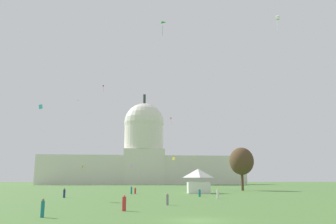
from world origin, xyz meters
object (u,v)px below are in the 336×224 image
object	(u,v)px
person_red_front_center	(124,204)
kite_cyan_low	(41,107)
person_teal_deep_crowd	(43,209)
person_teal_near_tree_east	(131,190)
kite_gold_low	(82,167)
kite_green_high	(162,24)
kite_yellow_low	(174,159)
person_teal_back_center	(200,193)
kite_white_high	(278,18)
kite_pink_mid	(171,119)
person_grey_back_left	(167,200)
event_tent	(198,181)
tree_east_far	(242,161)
person_white_mid_right	(218,194)
kite_lime_high	(78,101)
capitol_building	(144,157)
kite_violet_low	(131,166)
person_navy_front_left	(64,193)
person_red_aisle_center	(135,191)
kite_orange_low	(194,160)
kite_magenta_high	(103,87)

from	to	relation	value
person_red_front_center	kite_cyan_low	xyz separation A→B (m)	(-14.78, 19.38, 14.70)
person_teal_deep_crowd	person_teal_near_tree_east	xyz separation A→B (m)	(8.25, 48.36, 0.04)
person_red_front_center	kite_gold_low	xyz separation A→B (m)	(-25.30, 150.18, 9.00)
kite_green_high	kite_yellow_low	world-z (taller)	kite_green_high
person_teal_back_center	kite_white_high	xyz separation A→B (m)	(18.89, -0.05, 38.87)
kite_gold_low	kite_pink_mid	world-z (taller)	kite_pink_mid
person_grey_back_left	kite_white_high	bearing A→B (deg)	-117.76
kite_yellow_low	kite_cyan_low	bearing A→B (deg)	148.54
person_teal_deep_crowd	kite_gold_low	size ratio (longest dim) A/B	0.44
person_teal_near_tree_east	kite_pink_mid	size ratio (longest dim) A/B	0.52
event_tent	person_teal_deep_crowd	size ratio (longest dim) A/B	3.66
person_red_front_center	kite_yellow_low	bearing A→B (deg)	162.48
tree_east_far	kite_cyan_low	world-z (taller)	kite_cyan_low
person_white_mid_right	kite_gold_low	world-z (taller)	kite_gold_low
tree_east_far	person_red_front_center	world-z (taller)	tree_east_far
kite_white_high	kite_lime_high	size ratio (longest dim) A/B	2.43
person_white_mid_right	kite_lime_high	distance (m)	127.70
capitol_building	kite_violet_low	size ratio (longest dim) A/B	101.46
person_teal_back_center	person_red_front_center	bearing A→B (deg)	166.85
event_tent	kite_yellow_low	bearing A→B (deg)	100.47
person_teal_near_tree_east	kite_pink_mid	xyz separation A→B (m)	(17.74, 70.39, 29.74)
kite_green_high	kite_gold_low	size ratio (longest dim) A/B	0.83
event_tent	kite_lime_high	xyz separation A→B (m)	(-44.69, 89.62, 40.01)
person_navy_front_left	person_red_aisle_center	world-z (taller)	person_navy_front_left
kite_orange_low	kite_lime_high	world-z (taller)	kite_lime_high
tree_east_far	kite_lime_high	xyz separation A→B (m)	(-62.19, 71.21, 34.13)
person_red_front_center	person_grey_back_left	bearing A→B (deg)	138.95
kite_magenta_high	kite_white_high	distance (m)	145.86
capitol_building	kite_yellow_low	distance (m)	114.31
kite_magenta_high	person_red_aisle_center	bearing A→B (deg)	-76.62
tree_east_far	kite_cyan_low	bearing A→B (deg)	-138.03
kite_gold_low	kite_lime_high	size ratio (longest dim) A/B	2.74
event_tent	person_red_front_center	xyz separation A→B (m)	(-17.46, -45.71, -2.22)
kite_yellow_low	capitol_building	bearing A→B (deg)	0.15
person_navy_front_left	person_teal_near_tree_east	size ratio (longest dim) A/B	0.97
person_red_aisle_center	kite_magenta_high	bearing A→B (deg)	-68.67
event_tent	kite_yellow_low	world-z (taller)	kite_yellow_low
person_teal_near_tree_east	kite_gold_low	distance (m)	110.84
kite_yellow_low	kite_white_high	bearing A→B (deg)	-159.73
person_red_front_center	person_grey_back_left	xyz separation A→B (m)	(5.65, 8.08, -0.08)
kite_lime_high	kite_yellow_low	world-z (taller)	kite_lime_high
person_grey_back_left	kite_magenta_high	distance (m)	168.98
person_red_aisle_center	kite_cyan_low	size ratio (longest dim) A/B	1.70
person_grey_back_left	kite_magenta_high	bearing A→B (deg)	-57.22
person_teal_deep_crowd	kite_gold_low	distance (m)	156.98
tree_east_far	kite_lime_high	world-z (taller)	kite_lime_high
person_white_mid_right	kite_cyan_low	distance (m)	34.74
person_grey_back_left	kite_cyan_low	xyz separation A→B (m)	(-20.43, 11.30, 14.77)
person_teal_near_tree_east	kite_pink_mid	bearing A→B (deg)	105.55
person_teal_near_tree_east	person_red_front_center	bearing A→B (deg)	-61.56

